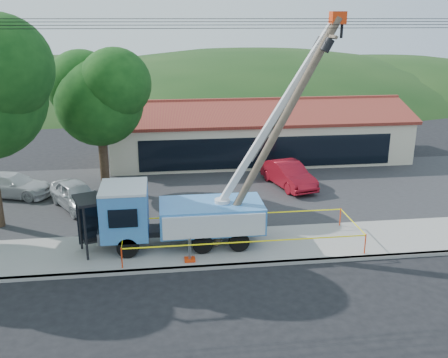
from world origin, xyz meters
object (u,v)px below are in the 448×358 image
object	(u,v)px
car_white	(14,197)
car_silver	(78,209)
bus_shelter	(106,209)
car_red	(288,188)
leaning_pole	(280,126)
utility_truck	(179,211)

from	to	relation	value
car_white	car_silver	bearing A→B (deg)	-103.23
bus_shelter	car_red	distance (m)	13.40
bus_shelter	leaning_pole	bearing A→B (deg)	-22.07
car_silver	car_red	world-z (taller)	car_red
car_silver	car_red	distance (m)	13.12
utility_truck	leaning_pole	size ratio (longest dim) A/B	1.05
car_silver	car_white	world-z (taller)	car_silver
bus_shelter	car_silver	world-z (taller)	bus_shelter
utility_truck	bus_shelter	distance (m)	3.33
utility_truck	leaning_pole	world-z (taller)	utility_truck
utility_truck	car_white	xyz separation A→B (m)	(-9.78, 8.21, -1.84)
car_red	car_white	world-z (taller)	car_red
car_red	car_white	bearing A→B (deg)	163.79
utility_truck	leaning_pole	bearing A→B (deg)	-4.50
bus_shelter	car_white	distance (m)	10.66
car_red	car_white	size ratio (longest dim) A/B	1.00
leaning_pole	car_white	size ratio (longest dim) A/B	2.16
bus_shelter	car_white	size ratio (longest dim) A/B	0.65
utility_truck	bus_shelter	bearing A→B (deg)	179.95
utility_truck	car_white	distance (m)	12.90
utility_truck	leaning_pole	xyz separation A→B (m)	(4.63, -0.36, 4.00)
leaning_pole	utility_truck	bearing A→B (deg)	175.50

